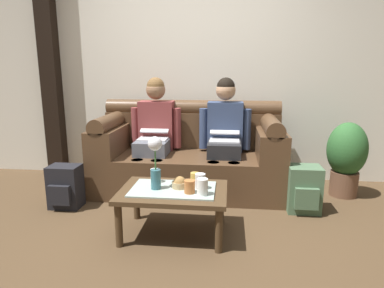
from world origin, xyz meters
TOP-DOWN VIEW (x-y plane):
  - ground_plane at (0.00, 0.00)m, footprint 14.00×14.00m
  - back_wall_patterned at (0.00, 1.70)m, footprint 6.00×0.12m
  - timber_pillar at (-1.74, 1.58)m, footprint 0.20×0.20m
  - couch at (0.00, 1.17)m, footprint 1.99×0.88m
  - person_left at (-0.38, 1.17)m, footprint 0.56×0.67m
  - person_right at (0.38, 1.17)m, footprint 0.56×0.67m
  - coffee_table at (0.00, 0.09)m, footprint 0.85×0.59m
  - flower_vase at (-0.13, 0.07)m, footprint 0.11×0.11m
  - snack_bowl at (0.05, 0.12)m, footprint 0.12×0.12m
  - cup_near_left at (-0.18, 0.23)m, footprint 0.07×0.07m
  - cup_near_right at (0.14, 0.01)m, footprint 0.08×0.08m
  - cup_far_center at (0.16, 0.19)m, footprint 0.07×0.07m
  - cup_far_left at (0.21, 0.11)m, footprint 0.08×0.08m
  - cup_far_right at (0.24, -0.02)m, footprint 0.08×0.08m
  - backpack_left at (-1.12, 0.51)m, footprint 0.29×0.26m
  - backpack_right at (1.13, 0.67)m, footprint 0.30×0.29m
  - potted_plant at (1.64, 1.14)m, footprint 0.40×0.40m

SIDE VIEW (x-z plane):
  - ground_plane at x=0.00m, z-range 0.00..0.00m
  - backpack_left at x=-1.12m, z-range 0.00..0.41m
  - backpack_right at x=1.13m, z-range 0.00..0.43m
  - coffee_table at x=0.00m, z-range 0.14..0.52m
  - couch at x=0.00m, z-range -0.11..0.86m
  - snack_bowl at x=0.05m, z-range 0.37..0.47m
  - potted_plant at x=1.64m, z-range 0.04..0.82m
  - cup_near_right at x=0.14m, z-range 0.39..0.49m
  - cup_far_center at x=0.16m, z-range 0.39..0.49m
  - cup_near_left at x=-0.18m, z-range 0.39..0.50m
  - cup_far_left at x=0.21m, z-range 0.39..0.51m
  - cup_far_right at x=0.24m, z-range 0.39..0.51m
  - flower_vase at x=-0.13m, z-range 0.42..0.84m
  - person_right at x=0.38m, z-range 0.05..1.27m
  - person_left at x=-0.38m, z-range 0.05..1.27m
  - back_wall_patterned at x=0.00m, z-range 0.00..2.90m
  - timber_pillar at x=-1.74m, z-range 0.00..2.90m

